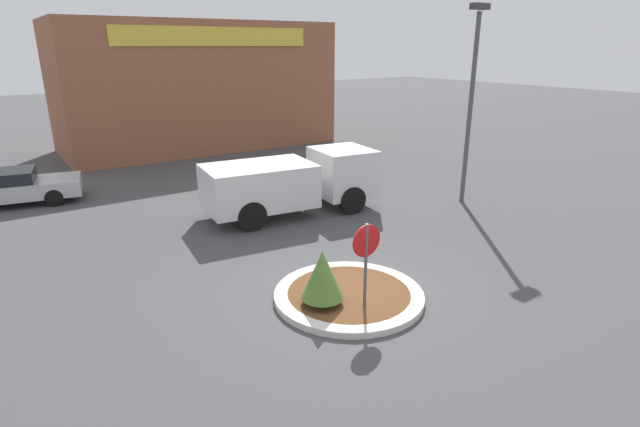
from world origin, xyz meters
name	(u,v)px	position (x,y,z in m)	size (l,w,h in m)	color
ground_plane	(349,298)	(0.00, 0.00, 0.00)	(120.00, 120.00, 0.00)	#474749
traffic_island	(349,295)	(0.00, 0.00, 0.08)	(3.41, 3.41, 0.15)	beige
stop_sign	(366,252)	(-0.08, -0.66, 1.39)	(0.71, 0.07, 2.02)	#4C4C51
island_shrub	(322,274)	(-0.79, -0.09, 0.85)	(0.92, 0.92, 1.23)	brown
utility_truck	(292,181)	(2.10, 5.94, 1.13)	(6.04, 2.82, 2.05)	silver
storefront_building	(197,86)	(4.08, 19.21, 3.34)	(14.38, 6.07, 6.68)	#93563D
parked_sedan_silver	(6,187)	(-5.87, 12.51, 0.64)	(5.02, 2.66, 1.25)	#B7B7BC
light_pole	(472,92)	(7.95, 3.55, 3.95)	(0.70, 0.30, 6.77)	#4C4C51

